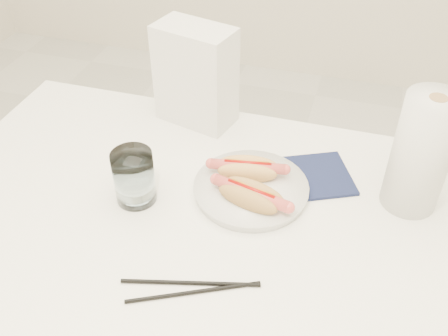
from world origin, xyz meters
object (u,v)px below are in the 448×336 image
(plate, at_px, (251,190))
(water_glass, at_px, (134,177))
(table, at_px, (215,253))
(hotdog_right, at_px, (251,196))
(paper_towel_roll, at_px, (421,154))
(napkin_box, at_px, (196,76))
(hotdog_left, at_px, (248,169))

(plate, distance_m, water_glass, 0.23)
(table, bearing_deg, hotdog_right, 56.30)
(table, xyz_separation_m, paper_towel_roll, (0.34, 0.19, 0.18))
(hotdog_right, distance_m, napkin_box, 0.35)
(paper_towel_roll, bearing_deg, hotdog_left, -173.41)
(hotdog_left, relative_size, water_glass, 1.37)
(plate, bearing_deg, table, -107.62)
(plate, height_order, water_glass, water_glass)
(table, bearing_deg, water_glass, 166.32)
(hotdog_right, bearing_deg, napkin_box, 140.57)
(hotdog_right, relative_size, paper_towel_roll, 0.66)
(plate, height_order, hotdog_right, hotdog_right)
(plate, distance_m, hotdog_left, 0.04)
(table, distance_m, hotdog_right, 0.13)
(water_glass, distance_m, napkin_box, 0.31)
(table, height_order, hotdog_right, hotdog_right)
(plate, relative_size, hotdog_left, 1.46)
(table, height_order, plate, plate)
(plate, xyz_separation_m, water_glass, (-0.21, -0.08, 0.05))
(water_glass, bearing_deg, hotdog_left, 28.41)
(hotdog_right, xyz_separation_m, water_glass, (-0.22, -0.03, 0.02))
(hotdog_right, bearing_deg, hotdog_left, 123.05)
(table, xyz_separation_m, plate, (0.04, 0.12, 0.07))
(plate, relative_size, napkin_box, 0.95)
(plate, bearing_deg, hotdog_right, -76.57)
(hotdog_left, relative_size, paper_towel_roll, 0.63)
(table, bearing_deg, plate, 72.38)
(napkin_box, bearing_deg, hotdog_right, -38.77)
(table, relative_size, plate, 5.45)
(plate, relative_size, hotdog_right, 1.41)
(napkin_box, xyz_separation_m, paper_towel_roll, (0.49, -0.16, 0.00))
(plate, relative_size, paper_towel_roll, 0.93)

